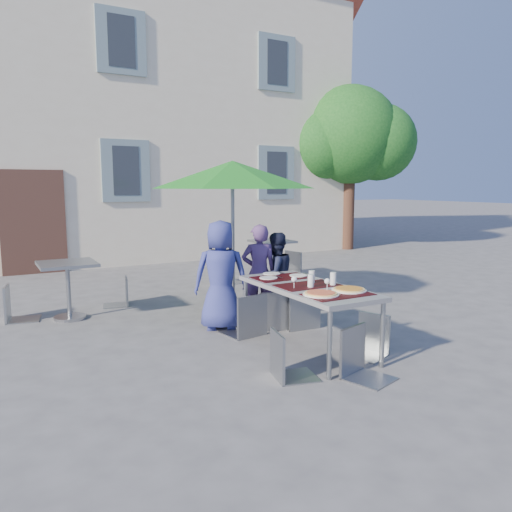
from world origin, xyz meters
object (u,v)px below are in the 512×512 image
chair_0 (247,289)px  patio_umbrella (232,176)px  dining_table (307,290)px  chair_5 (362,323)px  child_1 (259,272)px  bg_chair_l_1 (226,256)px  pizza_near_left (321,294)px  cafe_table_1 (272,252)px  child_2 (275,275)px  bg_chair_r_0 (120,275)px  cafe_table_0 (68,279)px  bg_chair_r_1 (290,249)px  chair_4 (371,311)px  chair_1 (275,286)px  chair_3 (287,327)px  child_0 (221,275)px  pizza_near_right (349,289)px  bg_chair_l_0 (14,282)px  chair_2 (301,283)px

chair_0 → patio_umbrella: bearing=70.4°
dining_table → chair_5: size_ratio=1.96×
child_1 → bg_chair_l_1: bearing=-81.4°
dining_table → chair_0: (-0.36, 0.79, -0.10)m
pizza_near_left → cafe_table_1: cafe_table_1 is taller
pizza_near_left → chair_5: size_ratio=0.40×
pizza_near_left → bg_chair_l_1: size_ratio=0.41×
child_2 → bg_chair_r_0: 2.51m
cafe_table_0 → bg_chair_r_1: size_ratio=0.79×
chair_4 → chair_1: bearing=106.9°
bg_chair_r_0 → chair_3: bearing=-80.2°
dining_table → child_0: (-0.51, 1.22, 0.02)m
pizza_near_right → child_1: (-0.06, 1.86, -0.10)m
cafe_table_0 → bg_chair_l_0: size_ratio=0.85×
chair_2 → chair_3: chair_2 is taller
chair_5 → chair_1: bearing=86.2°
bg_chair_r_0 → cafe_table_1: 3.27m
dining_table → bg_chair_l_1: 4.04m
dining_table → pizza_near_left: (-0.18, -0.49, 0.07)m
child_0 → bg_chair_r_1: (2.76, 2.61, -0.11)m
child_0 → chair_4: size_ratio=1.69×
pizza_near_right → child_2: 1.86m
cafe_table_1 → pizza_near_left: bearing=-115.0°
chair_0 → pizza_near_left: bearing=-82.0°
child_2 → patio_umbrella: (-0.28, 0.78, 1.40)m
pizza_near_right → child_0: bearing=113.1°
child_0 → chair_2: bearing=177.9°
child_0 → cafe_table_0: size_ratio=1.77×
dining_table → chair_0: size_ratio=1.82×
bg_chair_r_1 → child_1: bearing=-130.6°
chair_0 → chair_2: size_ratio=0.98×
patio_umbrella → child_0: bearing=-124.5°
pizza_near_left → cafe_table_0: 3.78m
child_2 → chair_5: (-0.43, -2.33, -0.06)m
pizza_near_left → child_1: size_ratio=0.28×
chair_5 → cafe_table_1: bearing=68.8°
dining_table → chair_3: bearing=-137.1°
chair_1 → cafe_table_1: chair_1 is taller
pizza_near_right → child_1: 1.86m
chair_4 → bg_chair_r_0: size_ratio=1.01×
chair_0 → chair_3: bearing=-102.8°
patio_umbrella → bg_chair_l_1: 2.43m
cafe_table_0 → bg_chair_l_1: 3.30m
pizza_near_right → bg_chair_l_0: (-3.06, 3.46, -0.21)m
child_1 → patio_umbrella: size_ratio=0.54×
dining_table → cafe_table_0: 3.48m
chair_0 → chair_2: chair_2 is taller
chair_2 → chair_3: size_ratio=1.15×
child_1 → chair_2: 0.70m
chair_2 → bg_chair_l_1: bearing=81.9°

